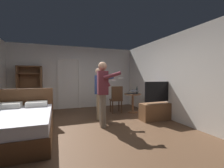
{
  "coord_description": "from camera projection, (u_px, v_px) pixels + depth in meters",
  "views": [
    {
      "loc": [
        -0.79,
        -3.72,
        1.34
      ],
      "look_at": [
        0.76,
        0.52,
        1.12
      ],
      "focal_mm": 24.35,
      "sensor_mm": 36.0,
      "label": 1
    }
  ],
  "objects": [
    {
      "name": "person_striped_shirt",
      "position": [
        99.0,
        90.0,
        4.82
      ],
      "size": [
        0.61,
        0.69,
        1.61
      ],
      "color": "tan",
      "rests_on": "ground_plane"
    },
    {
      "name": "bookshelf",
      "position": [
        30.0,
        87.0,
        5.73
      ],
      "size": [
        0.85,
        0.32,
        1.74
      ],
      "color": "brown",
      "rests_on": "ground_plane"
    },
    {
      "name": "suitcase_small",
      "position": [
        43.0,
        112.0,
        5.0
      ],
      "size": [
        0.49,
        0.42,
        0.36
      ],
      "primitive_type": "cube",
      "rotation": [
        0.0,
        0.0,
        0.07
      ],
      "color": "black",
      "rests_on": "ground_plane"
    },
    {
      "name": "bottle_on_table",
      "position": [
        137.0,
        90.0,
        5.67
      ],
      "size": [
        0.06,
        0.06,
        0.3
      ],
      "color": "#29332D",
      "rests_on": "side_table"
    },
    {
      "name": "tv_flatscreen",
      "position": [
        159.0,
        109.0,
        4.76
      ],
      "size": [
        1.26,
        0.4,
        1.19
      ],
      "color": "brown",
      "rests_on": "ground_plane"
    },
    {
      "name": "ground_plane",
      "position": [
        91.0,
        130.0,
        3.83
      ],
      "size": [
        6.33,
        6.33,
        0.0
      ],
      "primitive_type": "plane",
      "color": "brown"
    },
    {
      "name": "laptop",
      "position": [
        133.0,
        92.0,
        5.65
      ],
      "size": [
        0.36,
        0.36,
        0.16
      ],
      "color": "black",
      "rests_on": "side_table"
    },
    {
      "name": "suitcase_dark",
      "position": [
        43.0,
        111.0,
        5.2
      ],
      "size": [
        0.52,
        0.33,
        0.33
      ],
      "primitive_type": "cube",
      "rotation": [
        0.0,
        0.0,
        -0.04
      ],
      "color": "black",
      "rests_on": "ground_plane"
    },
    {
      "name": "bed",
      "position": [
        18.0,
        125.0,
        3.26
      ],
      "size": [
        1.38,
        2.07,
        1.02
      ],
      "color": "brown",
      "rests_on": "ground_plane"
    },
    {
      "name": "side_table",
      "position": [
        133.0,
        100.0,
        5.71
      ],
      "size": [
        0.63,
        0.63,
        0.7
      ],
      "color": "brown",
      "rests_on": "ground_plane"
    },
    {
      "name": "person_blue_shirt",
      "position": [
        103.0,
        89.0,
        4.09
      ],
      "size": [
        0.62,
        0.69,
        1.74
      ],
      "color": "gray",
      "rests_on": "ground_plane"
    },
    {
      "name": "wall_back",
      "position": [
        76.0,
        77.0,
        6.52
      ],
      "size": [
        5.3,
        0.12,
        2.62
      ],
      "primitive_type": "cube",
      "color": "silver",
      "rests_on": "ground_plane"
    },
    {
      "name": "doorway_frame",
      "position": [
        69.0,
        80.0,
        6.35
      ],
      "size": [
        0.93,
        0.08,
        2.13
      ],
      "color": "white",
      "rests_on": "ground_plane"
    },
    {
      "name": "wall_right",
      "position": [
        174.0,
        78.0,
        4.66
      ],
      "size": [
        0.12,
        6.0,
        2.62
      ],
      "primitive_type": "cube",
      "color": "silver",
      "rests_on": "ground_plane"
    },
    {
      "name": "wooden_chair",
      "position": [
        116.0,
        98.0,
        5.62
      ],
      "size": [
        0.46,
        0.46,
        0.99
      ],
      "color": "#4C331E",
      "rests_on": "ground_plane"
    }
  ]
}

